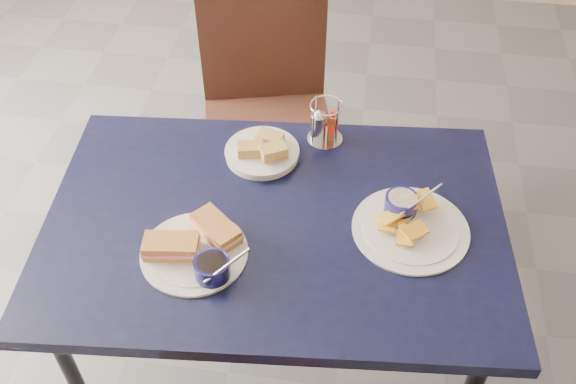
# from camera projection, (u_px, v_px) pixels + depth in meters

# --- Properties ---
(ground) EXTENTS (6.00, 6.00, 0.00)m
(ground) POSITION_uv_depth(u_px,v_px,m) (343.00, 311.00, 2.43)
(ground) COLOR #4E4F53
(ground) RESTS_ON ground
(dining_table) EXTENTS (1.32, 0.94, 0.75)m
(dining_table) POSITION_uv_depth(u_px,v_px,m) (275.00, 234.00, 1.79)
(dining_table) COLOR black
(dining_table) RESTS_ON ground
(chair_far) EXTENTS (0.57, 0.56, 1.00)m
(chair_far) POSITION_uv_depth(u_px,v_px,m) (272.00, 96.00, 2.43)
(chair_far) COLOR black
(chair_far) RESTS_ON ground
(sandwich_plate) EXTENTS (0.30, 0.28, 0.12)m
(sandwich_plate) POSITION_uv_depth(u_px,v_px,m) (197.00, 248.00, 1.64)
(sandwich_plate) COLOR white
(sandwich_plate) RESTS_ON dining_table
(plantain_plate) EXTENTS (0.31, 0.31, 0.12)m
(plantain_plate) POSITION_uv_depth(u_px,v_px,m) (407.00, 221.00, 1.72)
(plantain_plate) COLOR white
(plantain_plate) RESTS_ON dining_table
(bread_basket) EXTENTS (0.22, 0.22, 0.07)m
(bread_basket) POSITION_uv_depth(u_px,v_px,m) (263.00, 151.00, 1.91)
(bread_basket) COLOR white
(bread_basket) RESTS_ON dining_table
(condiment_caddy) EXTENTS (0.11, 0.11, 0.14)m
(condiment_caddy) POSITION_uv_depth(u_px,v_px,m) (324.00, 125.00, 1.94)
(condiment_caddy) COLOR silver
(condiment_caddy) RESTS_ON dining_table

